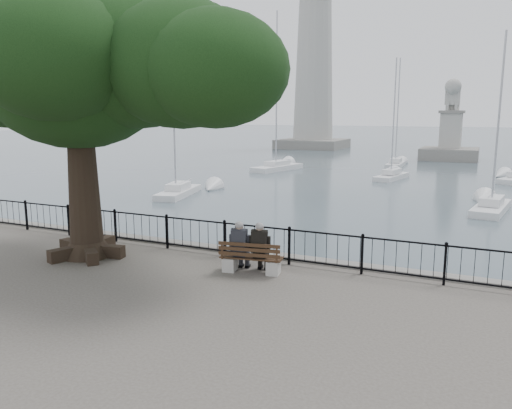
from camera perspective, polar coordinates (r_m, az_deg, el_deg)
The scene contains 13 objects.
harbor at distance 14.79m, azimuth 0.82°, elevation -7.71°, with size 260.00×260.00×1.20m.
railing at distance 14.05m, azimuth 0.00°, elevation -4.18°, with size 22.06×0.06×1.00m.
bench at distance 13.01m, azimuth -0.57°, elevation -6.56°, with size 1.69×0.76×0.86m.
person_left at distance 13.09m, azimuth -1.75°, elevation -4.97°, with size 0.45×0.72×1.36m.
person_right at distance 12.95m, azimuth 0.54°, elevation -5.14°, with size 0.45×0.72×1.36m.
tree at distance 14.53m, azimuth -17.27°, elevation 15.40°, with size 10.19×7.12×8.32m.
lighthouse at distance 75.97m, azimuth 6.67°, elevation 15.47°, with size 9.26×9.26×28.57m.
lion_monument at distance 59.97m, azimuth 21.30°, elevation 6.92°, with size 6.04×6.04×8.90m.
sailboat_a at distance 31.79m, azimuth -8.86°, elevation 1.53°, with size 2.55×5.25×8.67m.
sailboat_c at distance 28.97m, azimuth 25.29°, elevation -0.17°, with size 2.09×5.11×9.30m.
sailboat_e at distance 45.62m, azimuth 2.45°, elevation 4.42°, with size 3.04×6.30×14.04m.
sailboat_f at distance 40.77m, azimuth 15.23°, elevation 3.24°, with size 2.12×4.85×9.41m.
sailboat_h at distance 50.78m, azimuth 15.67°, elevation 4.58°, with size 1.44×4.85×10.42m.
Camera 1 is at (5.68, -9.86, 4.08)m, focal length 35.00 mm.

